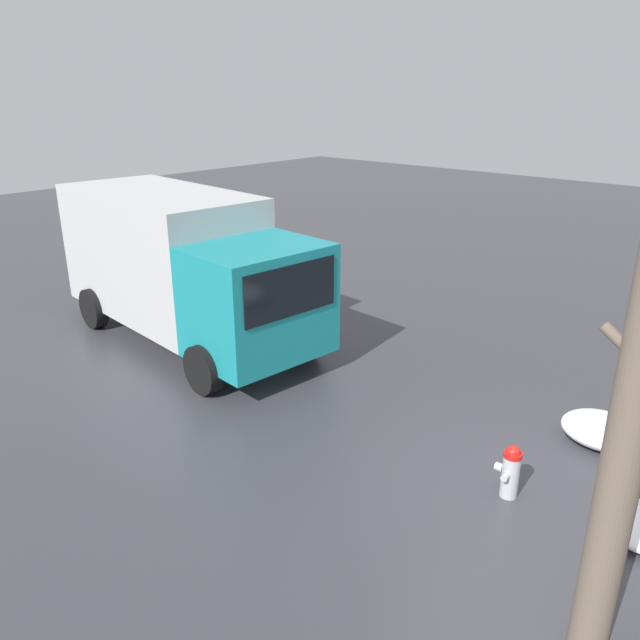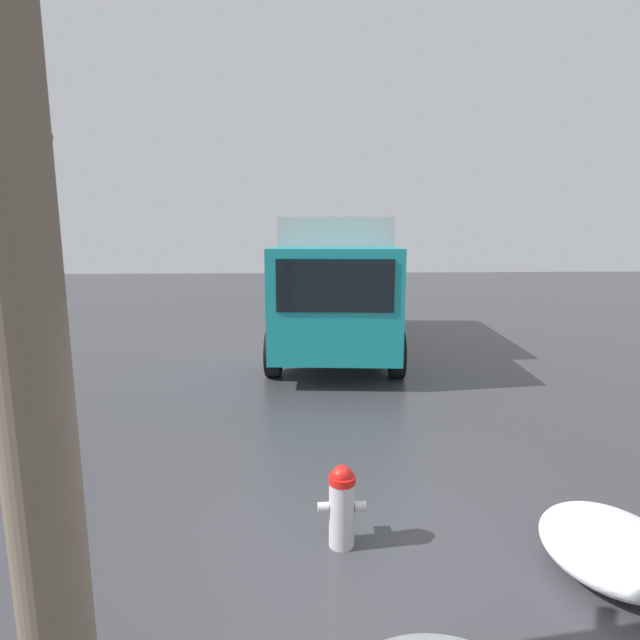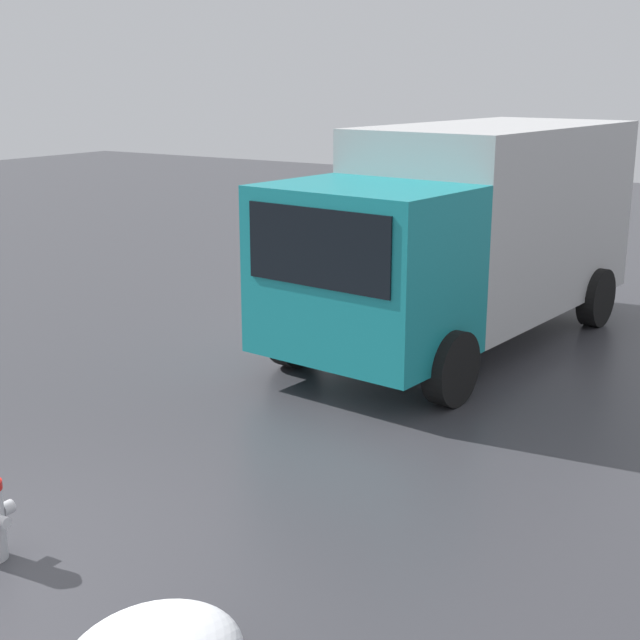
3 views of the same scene
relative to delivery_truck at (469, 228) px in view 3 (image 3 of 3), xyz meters
name	(u,v)px [view 3 (image 3 of 3)]	position (x,y,z in m)	size (l,w,h in m)	color
delivery_truck	(469,228)	(0.00, 0.00, 0.00)	(6.82, 3.11, 3.07)	teal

